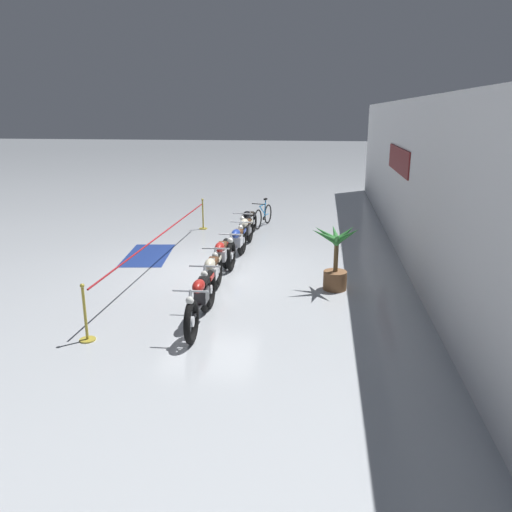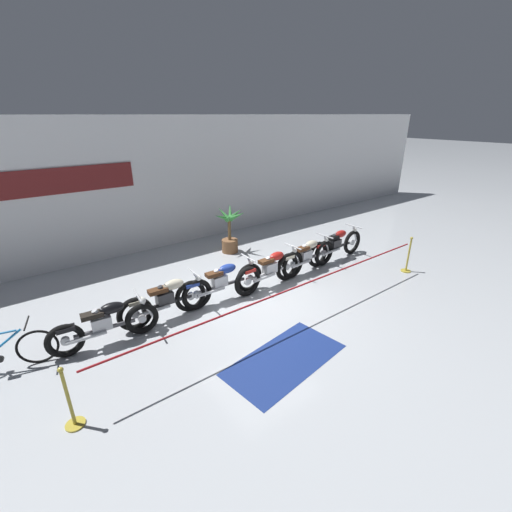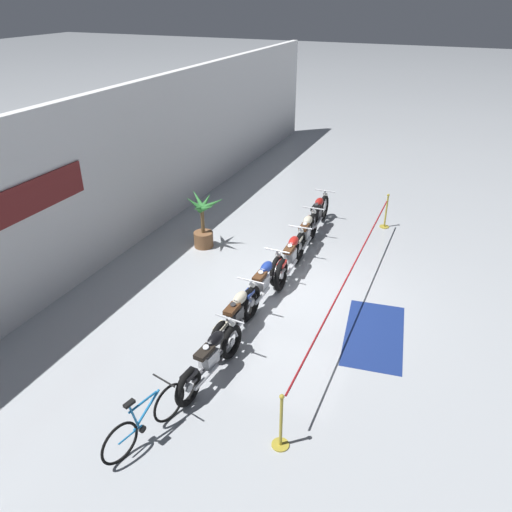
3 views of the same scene
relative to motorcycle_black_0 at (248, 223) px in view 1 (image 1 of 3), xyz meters
The scene contains 13 objects.
ground_plane 3.45m from the motorcycle_black_0, ahead, with size 120.00×120.00×0.00m, color #B2B7BC.
back_wall 5.93m from the motorcycle_black_0, 53.78° to the left, with size 28.00×0.29×4.20m.
motorcycle_black_0 is the anchor object (origin of this frame).
motorcycle_cream_1 1.35m from the motorcycle_black_0, ahead, with size 2.18×0.62×0.96m.
motorcycle_blue_2 2.71m from the motorcycle_black_0, ahead, with size 2.39×0.62×0.96m.
motorcycle_red_3 4.14m from the motorcycle_black_0, ahead, with size 2.36×0.62×0.97m.
motorcycle_cream_4 5.49m from the motorcycle_black_0, ahead, with size 2.32×0.62×0.97m.
motorcycle_red_5 6.86m from the motorcycle_black_0, ahead, with size 2.42×0.62×0.97m.
bicycle 1.66m from the motorcycle_black_0, 169.76° to the left, with size 1.67×0.56×0.95m.
potted_palm_left_of_row 5.32m from the motorcycle_black_0, 29.88° to the left, with size 1.14×1.08×1.57m.
stanchion_far_left 2.71m from the motorcycle_black_0, 38.91° to the right, with size 8.74×0.28×1.05m.
stanchion_mid_left 8.01m from the motorcycle_black_0, 12.19° to the right, with size 0.28×0.28×1.05m.
floor_banner 3.52m from the motorcycle_black_0, 45.07° to the right, with size 2.33×1.17×0.01m, color navy.
Camera 1 is at (11.99, 2.81, 3.85)m, focal length 35.00 mm.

